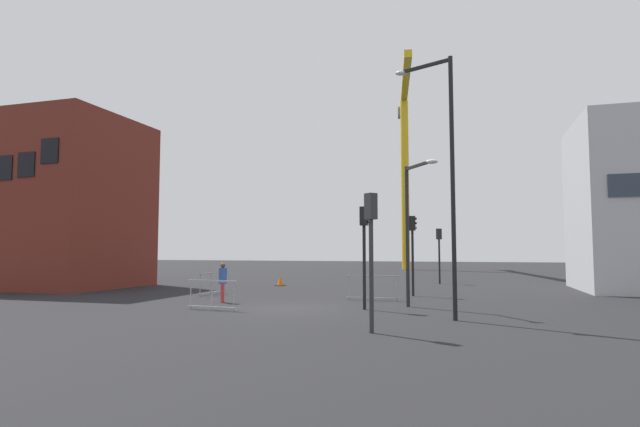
{
  "coord_description": "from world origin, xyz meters",
  "views": [
    {
      "loc": [
        6.56,
        -17.89,
        2.17
      ],
      "look_at": [
        0.0,
        4.06,
        3.85
      ],
      "focal_mm": 28.16,
      "sensor_mm": 36.0,
      "label": 1
    }
  ],
  "objects_px": {
    "streetlamp_tall": "(446,164)",
    "traffic_light_crosswalk": "(371,238)",
    "traffic_light_median": "(413,242)",
    "traffic_light_corner": "(439,246)",
    "pedestrian_walking": "(223,280)",
    "construction_crane": "(405,145)",
    "streetlamp_short": "(411,219)",
    "traffic_light_far": "(364,240)",
    "traffic_cone_orange": "(280,281)"
  },
  "relations": [
    {
      "from": "streetlamp_tall",
      "to": "traffic_light_median",
      "type": "xyz_separation_m",
      "value": [
        -1.94,
        7.98,
        -2.34
      ]
    },
    {
      "from": "streetlamp_tall",
      "to": "traffic_cone_orange",
      "type": "distance_m",
      "value": 17.01
    },
    {
      "from": "streetlamp_short",
      "to": "streetlamp_tall",
      "type": "bearing_deg",
      "value": -64.6
    },
    {
      "from": "pedestrian_walking",
      "to": "streetlamp_short",
      "type": "bearing_deg",
      "value": 2.64
    },
    {
      "from": "traffic_light_far",
      "to": "traffic_cone_orange",
      "type": "relative_size",
      "value": 6.51
    },
    {
      "from": "traffic_light_far",
      "to": "traffic_light_corner",
      "type": "bearing_deg",
      "value": 83.19
    },
    {
      "from": "traffic_light_far",
      "to": "pedestrian_walking",
      "type": "xyz_separation_m",
      "value": [
        -6.16,
        0.71,
        -1.6
      ]
    },
    {
      "from": "traffic_light_median",
      "to": "pedestrian_walking",
      "type": "height_order",
      "value": "traffic_light_median"
    },
    {
      "from": "traffic_light_crosswalk",
      "to": "pedestrian_walking",
      "type": "distance_m",
      "value": 9.5
    },
    {
      "from": "traffic_cone_orange",
      "to": "traffic_light_far",
      "type": "bearing_deg",
      "value": -55.1
    },
    {
      "from": "construction_crane",
      "to": "traffic_light_far",
      "type": "bearing_deg",
      "value": -85.37
    },
    {
      "from": "traffic_light_median",
      "to": "streetlamp_tall",
      "type": "bearing_deg",
      "value": -76.37
    },
    {
      "from": "streetlamp_tall",
      "to": "traffic_light_crosswalk",
      "type": "bearing_deg",
      "value": -120.27
    },
    {
      "from": "streetlamp_short",
      "to": "traffic_light_corner",
      "type": "bearing_deg",
      "value": 89.18
    },
    {
      "from": "traffic_light_corner",
      "to": "traffic_light_median",
      "type": "bearing_deg",
      "value": -94.39
    },
    {
      "from": "traffic_light_median",
      "to": "construction_crane",
      "type": "bearing_deg",
      "value": 97.46
    },
    {
      "from": "traffic_light_crosswalk",
      "to": "streetlamp_short",
      "type": "bearing_deg",
      "value": 86.25
    },
    {
      "from": "construction_crane",
      "to": "streetlamp_short",
      "type": "height_order",
      "value": "construction_crane"
    },
    {
      "from": "streetlamp_short",
      "to": "traffic_light_corner",
      "type": "relative_size",
      "value": 1.52
    },
    {
      "from": "streetlamp_short",
      "to": "pedestrian_walking",
      "type": "height_order",
      "value": "streetlamp_short"
    },
    {
      "from": "traffic_light_crosswalk",
      "to": "traffic_light_far",
      "type": "bearing_deg",
      "value": 103.5
    },
    {
      "from": "traffic_light_corner",
      "to": "traffic_light_far",
      "type": "height_order",
      "value": "traffic_light_far"
    },
    {
      "from": "traffic_light_corner",
      "to": "traffic_cone_orange",
      "type": "bearing_deg",
      "value": -153.19
    },
    {
      "from": "construction_crane",
      "to": "traffic_cone_orange",
      "type": "xyz_separation_m",
      "value": [
        -4.31,
        -27.65,
        -13.77
      ]
    },
    {
      "from": "traffic_cone_orange",
      "to": "streetlamp_short",
      "type": "bearing_deg",
      "value": -46.61
    },
    {
      "from": "streetlamp_short",
      "to": "traffic_light_median",
      "type": "xyz_separation_m",
      "value": [
        -0.51,
        4.97,
        -0.81
      ]
    },
    {
      "from": "traffic_light_corner",
      "to": "traffic_light_crosswalk",
      "type": "distance_m",
      "value": 20.39
    },
    {
      "from": "construction_crane",
      "to": "traffic_light_crosswalk",
      "type": "distance_m",
      "value": 45.08
    },
    {
      "from": "traffic_light_crosswalk",
      "to": "traffic_cone_orange",
      "type": "distance_m",
      "value": 18.07
    },
    {
      "from": "streetlamp_short",
      "to": "traffic_cone_orange",
      "type": "height_order",
      "value": "streetlamp_short"
    },
    {
      "from": "traffic_light_corner",
      "to": "traffic_light_crosswalk",
      "type": "bearing_deg",
      "value": -91.71
    },
    {
      "from": "construction_crane",
      "to": "streetlamp_tall",
      "type": "height_order",
      "value": "construction_crane"
    },
    {
      "from": "streetlamp_short",
      "to": "traffic_light_corner",
      "type": "distance_m",
      "value": 14.27
    },
    {
      "from": "streetlamp_tall",
      "to": "traffic_light_crosswalk",
      "type": "distance_m",
      "value": 4.36
    },
    {
      "from": "streetlamp_short",
      "to": "traffic_light_crosswalk",
      "type": "distance_m",
      "value": 6.22
    },
    {
      "from": "streetlamp_tall",
      "to": "streetlamp_short",
      "type": "xyz_separation_m",
      "value": [
        -1.43,
        3.01,
        -1.53
      ]
    },
    {
      "from": "streetlamp_tall",
      "to": "traffic_light_corner",
      "type": "relative_size",
      "value": 2.34
    },
    {
      "from": "traffic_light_median",
      "to": "traffic_cone_orange",
      "type": "relative_size",
      "value": 6.55
    },
    {
      "from": "construction_crane",
      "to": "traffic_cone_orange",
      "type": "distance_m",
      "value": 31.19
    },
    {
      "from": "construction_crane",
      "to": "streetlamp_short",
      "type": "relative_size",
      "value": 3.75
    },
    {
      "from": "construction_crane",
      "to": "streetlamp_tall",
      "type": "distance_m",
      "value": 41.7
    },
    {
      "from": "construction_crane",
      "to": "streetlamp_short",
      "type": "xyz_separation_m",
      "value": [
        4.73,
        -37.21,
        -10.67
      ]
    },
    {
      "from": "streetlamp_tall",
      "to": "pedestrian_walking",
      "type": "bearing_deg",
      "value": 163.93
    },
    {
      "from": "construction_crane",
      "to": "traffic_light_corner",
      "type": "xyz_separation_m",
      "value": [
        4.93,
        -22.98,
        -11.62
      ]
    },
    {
      "from": "construction_crane",
      "to": "traffic_light_corner",
      "type": "height_order",
      "value": "construction_crane"
    },
    {
      "from": "construction_crane",
      "to": "traffic_light_median",
      "type": "relative_size",
      "value": 5.36
    },
    {
      "from": "streetlamp_short",
      "to": "traffic_light_crosswalk",
      "type": "height_order",
      "value": "streetlamp_short"
    },
    {
      "from": "traffic_light_median",
      "to": "traffic_light_corner",
      "type": "relative_size",
      "value": 1.07
    },
    {
      "from": "traffic_light_far",
      "to": "pedestrian_walking",
      "type": "relative_size",
      "value": 2.31
    },
    {
      "from": "traffic_light_crosswalk",
      "to": "pedestrian_walking",
      "type": "height_order",
      "value": "traffic_light_crosswalk"
    }
  ]
}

